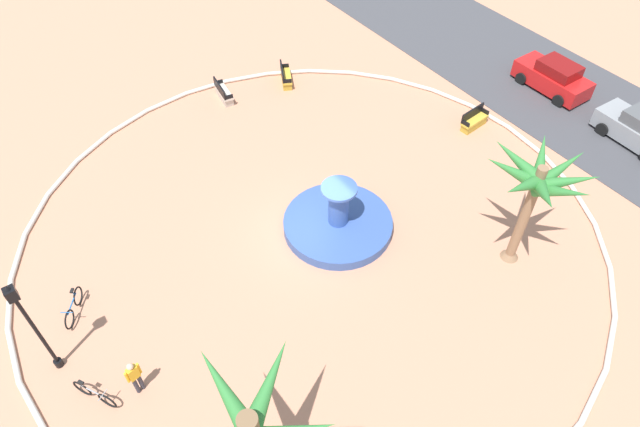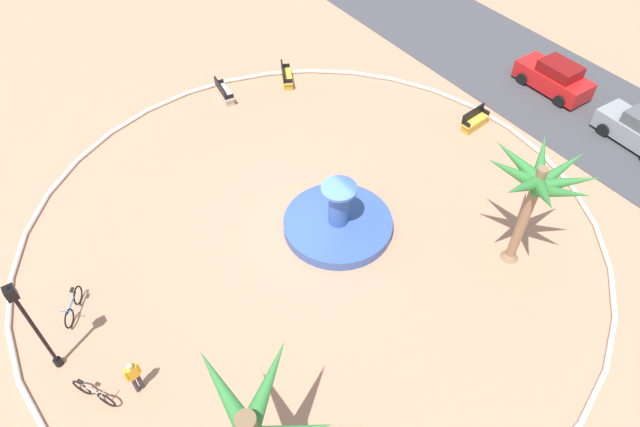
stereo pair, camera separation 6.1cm
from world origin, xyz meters
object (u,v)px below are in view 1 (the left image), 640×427
fountain (338,223)px  bench_north (286,78)px  lamppost (31,323)px  parked_car_leftmost (553,77)px  bicycle_by_lamppost (74,307)px  person_cyclist_helmet (135,376)px  bench_east (474,121)px  bench_west (224,94)px  parked_car_second (640,130)px  palm_tree_by_curb (538,185)px  bicycle_red_frame (94,394)px

fountain → bench_north: fountain is taller
lamppost → parked_car_leftmost: bearing=92.3°
bicycle_by_lamppost → person_cyclist_helmet: bearing=10.2°
fountain → bench_north: (-10.16, 3.97, 0.02)m
bench_east → bench_west: 12.87m
bench_west → parked_car_leftmost: 17.40m
fountain → parked_car_second: bearing=75.9°
palm_tree_by_curb → bench_west: 16.86m
bench_west → bench_north: 3.52m
bicycle_red_frame → person_cyclist_helmet: bearing=69.4°
bicycle_by_lamppost → palm_tree_by_curb: bearing=63.9°
bicycle_by_lamppost → parked_car_second: 25.99m
bench_west → bicycle_by_lamppost: (8.61, -10.79, 0.04)m
bicycle_red_frame → person_cyclist_helmet: (0.49, 1.30, 0.54)m
fountain → bicycle_by_lamppost: bearing=-101.8°
parked_car_leftmost → lamppost: bearing=-87.7°
bench_north → parked_car_leftmost: parked_car_leftmost is taller
palm_tree_by_curb → fountain: bearing=-137.9°
person_cyclist_helmet → parked_car_leftmost: 25.01m
palm_tree_by_curb → bicycle_red_frame: palm_tree_by_curb is taller
bench_west → bicycle_red_frame: (12.28, -11.34, 0.04)m
bicycle_red_frame → fountain: bearing=98.0°
lamppost → parked_car_leftmost: lamppost is taller
bench_north → parked_car_leftmost: 14.21m
bicycle_red_frame → parked_car_second: (2.26, 25.85, 0.40)m
lamppost → bench_east: bearing=93.1°
fountain → bicycle_red_frame: (1.52, -10.84, 0.06)m
bench_east → lamppost: (1.15, -20.96, 2.31)m
bench_north → bicycle_by_lamppost: 16.36m
bicycle_red_frame → bench_west: bearing=137.3°
palm_tree_by_curb → bicycle_red_frame: (-3.65, -15.52, -3.59)m
bench_west → parked_car_second: parked_car_second is taller
lamppost → bicycle_red_frame: 3.05m
fountain → parked_car_leftmost: fountain is taller
bench_west → bench_east: bearing=44.4°
bicycle_red_frame → bicycle_by_lamppost: size_ratio=1.06×
parked_car_second → fountain: bearing=-104.1°
lamppost → person_cyclist_helmet: size_ratio=2.76×
bench_east → parked_car_leftmost: bearing=89.3°
palm_tree_by_curb → bench_north: bearing=-177.4°
bicycle_by_lamppost → parked_car_second: parked_car_second is taller
lamppost → parked_car_leftmost: (-1.09, 26.68, -1.88)m
bicycle_by_lamppost → fountain: bearing=78.2°
person_cyclist_helmet → parked_car_second: 24.62m
bench_north → bench_east: bearing=32.8°
palm_tree_by_curb → lamppost: palm_tree_by_curb is taller
bicycle_red_frame → person_cyclist_helmet: size_ratio=0.92×
parked_car_leftmost → parked_car_second: 5.28m
bench_east → bench_north: (-8.59, -5.54, 0.00)m
palm_tree_by_curb → bench_east: bearing=144.4°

